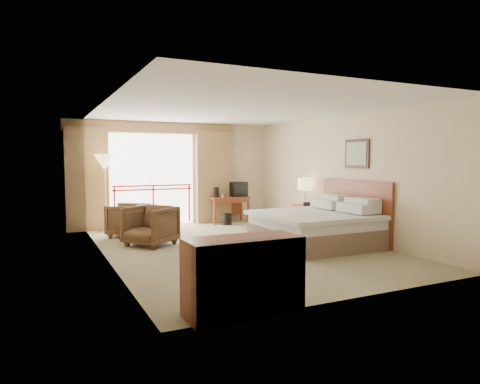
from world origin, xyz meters
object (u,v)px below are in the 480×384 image
bed (317,227)px  dresser (243,276)px  table_lamp (305,184)px  desk (228,202)px  armchair_near (151,245)px  armchair_far (128,236)px  nightstand (306,218)px  wastebasket (227,219)px  floor_lamp (104,165)px  side_table (131,223)px  tv (238,189)px

bed → dresser: size_ratio=1.63×
table_lamp → desk: size_ratio=0.58×
desk → armchair_near: size_ratio=1.24×
dresser → table_lamp: bearing=48.0°
armchair_far → table_lamp: bearing=105.6°
table_lamp → dresser: (-3.78, -4.34, -0.70)m
nightstand → wastebasket: nightstand is taller
nightstand → table_lamp: 0.81m
desk → armchair_near: desk is taller
armchair_near → desk: bearing=94.1°
floor_lamp → dresser: 6.50m
side_table → floor_lamp: (-0.34, 1.36, 1.23)m
bed → nightstand: bed is taller
desk → wastebasket: bearing=-118.1°
tv → side_table: tv is taller
nightstand → tv: 2.41m
nightstand → side_table: bearing=167.3°
table_lamp → nightstand: bearing=-90.0°
armchair_near → wastebasket: bearing=90.5°
desk → bed: bearing=-87.5°
armchair_far → side_table: size_ratio=1.52×
bed → floor_lamp: 5.21m
table_lamp → wastebasket: table_lamp is taller
tv → nightstand: bearing=-69.8°
table_lamp → tv: bearing=109.1°
tv → floor_lamp: (-3.59, -0.13, 0.69)m
desk → side_table: desk is taller
tv → floor_lamp: bearing=-176.4°
side_table → table_lamp: bearing=-9.6°
armchair_near → floor_lamp: 2.71m
bed → armchair_near: bed is taller
side_table → wastebasket: bearing=22.0°
nightstand → floor_lamp: size_ratio=0.35×
wastebasket → dresser: dresser is taller
armchair_far → tv: bearing=139.0°
bed → dresser: bed is taller
armchair_near → floor_lamp: bearing=159.0°
bed → nightstand: 1.68m
table_lamp → armchair_near: bearing=-178.9°
tv → bed: bearing=-88.6°
desk → floor_lamp: 3.46m
desk → side_table: 3.34m
bed → floor_lamp: (-3.58, 3.59, 1.22)m
side_table → floor_lamp: bearing=103.9°
desk → floor_lamp: floor_lamp is taller
floor_lamp → wastebasket: bearing=-4.7°
floor_lamp → desk: bearing=3.2°
table_lamp → tv: 2.30m
desk → dresser: size_ratio=0.84×
bed → tv: 3.75m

